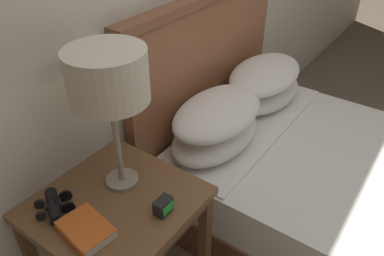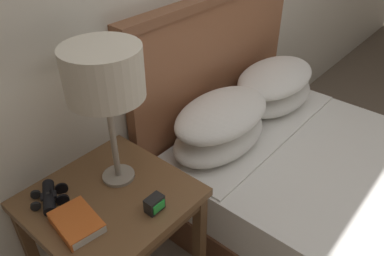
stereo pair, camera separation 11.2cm
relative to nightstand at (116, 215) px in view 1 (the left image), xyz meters
name	(u,v)px [view 1 (the left image)]	position (x,y,z in m)	size (l,w,h in m)	color
nightstand	(116,215)	(0.00, 0.00, 0.00)	(0.58, 0.58, 0.65)	brown
bed	(333,184)	(0.99, -0.59, -0.26)	(1.37, 1.94, 1.18)	brown
table_lamp	(108,79)	(0.10, 0.04, 0.54)	(0.28, 0.28, 0.56)	gray
book_on_nightstand	(85,230)	(-0.17, -0.04, 0.10)	(0.16, 0.20, 0.04)	silver
binoculars_pair	(54,206)	(-0.16, 0.14, 0.11)	(0.16, 0.16, 0.05)	black
alarm_clock	(163,206)	(0.06, -0.20, 0.12)	(0.07, 0.05, 0.06)	black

